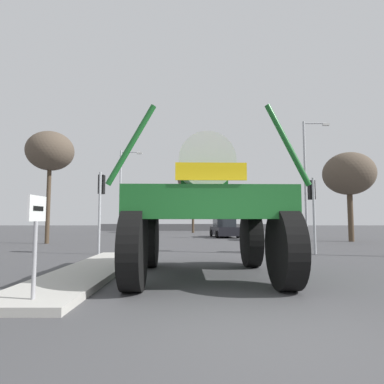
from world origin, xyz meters
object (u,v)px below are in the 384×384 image
at_px(traffic_signal_near_right, 313,198).
at_px(streetlight_far_right, 308,173).
at_px(sedan_ahead, 225,229).
at_px(oversize_sprayer, 205,209).
at_px(bare_tree_far_center, 194,179).
at_px(lane_arrow_sign, 37,227).
at_px(traffic_signal_near_left, 102,194).
at_px(bare_tree_left, 51,152).
at_px(streetlight_far_left, 123,187).
at_px(bare_tree_right, 350,174).

bearing_deg(traffic_signal_near_right, streetlight_far_right, 71.34).
bearing_deg(sedan_ahead, streetlight_far_right, -120.06).
relative_size(oversize_sprayer, streetlight_far_right, 0.58).
distance_m(sedan_ahead, bare_tree_far_center, 10.84).
bearing_deg(bare_tree_far_center, streetlight_far_right, -53.60).
height_order(lane_arrow_sign, oversize_sprayer, oversize_sprayer).
height_order(sedan_ahead, traffic_signal_near_left, traffic_signal_near_left).
relative_size(sedan_ahead, traffic_signal_near_right, 1.29).
bearing_deg(lane_arrow_sign, bare_tree_left, 113.21).
height_order(traffic_signal_near_left, streetlight_far_left, streetlight_far_left).
bearing_deg(traffic_signal_near_left, bare_tree_left, 129.66).
distance_m(lane_arrow_sign, bare_tree_far_center, 31.46).
distance_m(streetlight_far_left, bare_tree_right, 19.50).
distance_m(oversize_sprayer, traffic_signal_near_right, 7.56).
distance_m(sedan_ahead, bare_tree_left, 14.58).
bearing_deg(bare_tree_left, bare_tree_far_center, 61.00).
bearing_deg(bare_tree_far_center, lane_arrow_sign, -95.13).
xyz_separation_m(oversize_sprayer, bare_tree_right, (10.43, 13.55, 2.82)).
distance_m(oversize_sprayer, sedan_ahead, 19.04).
bearing_deg(sedan_ahead, bare_tree_far_center, 9.29).
distance_m(streetlight_far_left, streetlight_far_right, 16.67).
relative_size(streetlight_far_left, bare_tree_far_center, 1.08).
bearing_deg(traffic_signal_near_right, traffic_signal_near_left, -179.97).
height_order(lane_arrow_sign, sedan_ahead, lane_arrow_sign).
relative_size(traffic_signal_near_left, streetlight_far_left, 0.44).
bearing_deg(streetlight_far_right, bare_tree_right, -53.73).
bearing_deg(bare_tree_right, sedan_ahead, 146.61).
bearing_deg(bare_tree_right, bare_tree_left, -174.48).
relative_size(lane_arrow_sign, oversize_sprayer, 0.33).
xyz_separation_m(lane_arrow_sign, bare_tree_right, (13.42, 16.55, 3.23)).
height_order(sedan_ahead, streetlight_far_right, streetlight_far_right).
bearing_deg(lane_arrow_sign, sedan_ahead, 76.27).
height_order(oversize_sprayer, traffic_signal_near_right, oversize_sprayer).
height_order(bare_tree_right, bare_tree_far_center, bare_tree_far_center).
height_order(streetlight_far_right, bare_tree_far_center, streetlight_far_right).
bearing_deg(streetlight_far_left, traffic_signal_near_right, -54.32).
xyz_separation_m(streetlight_far_right, bare_tree_far_center, (-8.71, 11.81, 0.97)).
relative_size(bare_tree_left, bare_tree_far_center, 0.93).
relative_size(lane_arrow_sign, streetlight_far_right, 0.19).
distance_m(oversize_sprayer, traffic_signal_near_left, 7.19).
height_order(traffic_signal_near_left, streetlight_far_right, streetlight_far_right).
distance_m(sedan_ahead, bare_tree_right, 10.42).
bearing_deg(bare_tree_far_center, traffic_signal_near_left, -100.46).
height_order(oversize_sprayer, traffic_signal_near_left, oversize_sprayer).
xyz_separation_m(sedan_ahead, traffic_signal_near_right, (2.60, -13.19, 1.69)).
height_order(sedan_ahead, bare_tree_far_center, bare_tree_far_center).
bearing_deg(streetlight_far_right, streetlight_far_left, 158.40).
relative_size(lane_arrow_sign, bare_tree_right, 0.29).
bearing_deg(streetlight_far_left, sedan_ahead, -20.22).
height_order(oversize_sprayer, bare_tree_right, bare_tree_right).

